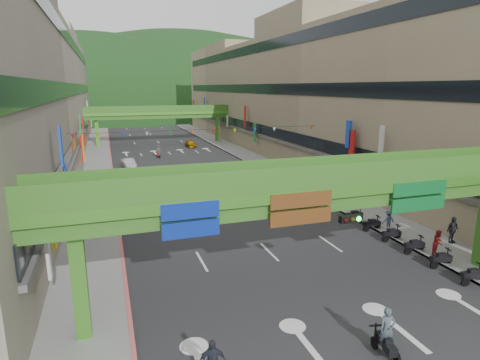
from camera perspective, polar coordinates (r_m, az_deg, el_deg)
road_slab at (r=62.08m, az=-9.43°, el=3.22°), size 18.00×140.00×0.02m
sidewalk_left at (r=61.35m, az=-19.63°, el=2.57°), size 4.00×140.00×0.15m
sidewalk_right at (r=64.67m, az=0.24°, el=3.85°), size 4.00×140.00×0.15m
curb_left at (r=61.33m, az=-17.86°, el=2.72°), size 0.20×140.00×0.18m
curb_right at (r=64.09m, az=-1.37°, el=3.77°), size 0.20×140.00×0.18m
building_row_left at (r=61.18m, az=-27.88°, el=10.67°), size 12.80×95.00×19.00m
building_row_right at (r=66.81m, az=6.85°, el=12.14°), size 12.80×95.00×19.00m
overpass_near at (r=19.69m, az=14.40°, el=-2.87°), size 28.00×12.27×7.10m
overpass_far at (r=76.21m, az=-11.43°, el=9.03°), size 28.00×2.20×7.10m
hill_left at (r=170.85m, az=-20.56°, el=8.77°), size 168.00×140.00×112.00m
hill_right at (r=193.83m, az=-8.35°, el=9.87°), size 208.00×176.00×128.00m
bunting_string at (r=41.79m, az=-5.27°, el=6.84°), size 26.00×0.36×0.47m
scooter_rider_near at (r=17.89m, az=20.14°, el=-19.88°), size 0.74×1.59×2.08m
scooter_rider_mid at (r=36.62m, az=3.85°, el=-1.77°), size 0.98×1.59×2.12m
scooter_rider_far at (r=62.12m, az=-11.52°, el=4.02°), size 0.84×1.59×1.91m
parked_scooter_row at (r=29.21m, az=22.11°, el=-7.84°), size 1.60×11.61×1.08m
car_silver at (r=54.36m, az=-15.55°, el=2.22°), size 1.97×4.20×1.33m
car_yellow at (r=72.11m, az=-7.04°, el=5.14°), size 1.62×3.65×1.22m
pedestrian_red at (r=28.41m, az=26.32°, el=-8.23°), size 0.96×0.87×1.62m
pedestrian_dark at (r=30.83m, az=27.94°, el=-6.55°), size 1.15×0.63×1.85m
pedestrian_blue at (r=31.71m, az=20.33°, el=-5.62°), size 0.73×0.49×1.50m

